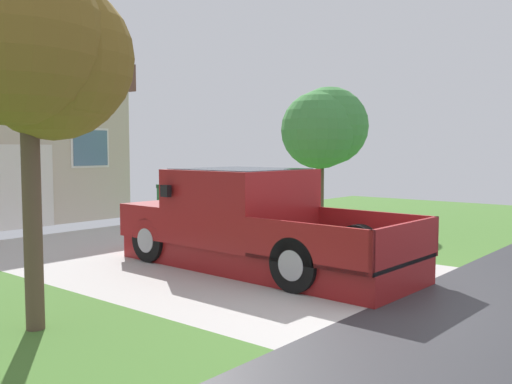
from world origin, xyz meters
name	(u,v)px	position (x,y,z in m)	size (l,w,h in m)	color
pickup_truck	(244,223)	(0.36, 2.97, 0.76)	(2.18, 5.42, 1.70)	maroon
person_with_hat	(290,209)	(1.63, 2.90, 0.89)	(0.48, 0.46, 1.64)	navy
handbag	(292,252)	(1.39, 2.68, 0.12)	(0.31, 0.19, 0.39)	beige
front_yard_tree	(38,52)	(-3.78, 2.33, 3.09)	(2.38, 1.97, 4.16)	brown
neighbor_tree	(325,128)	(6.20, 5.09, 2.62)	(2.53, 2.22, 3.77)	brown
wheeled_trash_bin	(173,201)	(3.66, 8.51, 0.57)	(0.60, 0.72, 1.05)	#286B38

